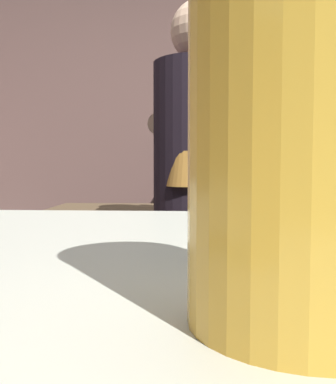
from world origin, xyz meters
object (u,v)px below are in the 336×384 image
Objects in this scene: mixing_bowl at (185,202)px; bottle_hot_sauce at (236,142)px; bottle_soy at (187,139)px; bottle_vinegar at (211,138)px; bottle_olive_oil at (257,139)px; pint_glass_near at (306,108)px; bartender at (200,203)px; chefs_knife at (263,210)px.

bottle_hot_sauce is (0.35, 1.13, 0.34)m from mixing_bowl.
bottle_hot_sauce is at bearing -1.76° from bottle_soy.
bottle_vinegar is 1.07× the size of bottle_olive_oil.
pint_glass_near is 3.14m from bottle_soy.
bartender is at bearing 90.59° from pint_glass_near.
bottle_olive_oil is at bearing 3.69° from bottle_vinegar.
bottle_olive_oil is at bearing 82.39° from pint_glass_near.
pint_glass_near is 3.15m from bottle_olive_oil.
bottle_vinegar is at bearing 88.55° from pint_glass_near.
chefs_knife is at bearing -96.65° from bottle_olive_oil.
bottle_hot_sauce reaches higher than chefs_knife.
bottle_olive_oil is (0.43, 1.68, 0.32)m from bartender.
mixing_bowl is at bearing -98.30° from bottle_vinegar.
bottle_soy reaches higher than pint_glass_near.
bartender reaches higher than bottle_vinegar.
mixing_bowl is 1.23m from bottle_hot_sauce.
bartender is 6.91× the size of bottle_soy.
bottle_soy is at bearing 177.93° from bottle_olive_oil.
bottle_soy is at bearing 101.07° from chefs_knife.
bottle_olive_oil is (0.15, 1.27, 0.38)m from chefs_knife.
bottle_olive_oil is 0.98× the size of bottle_soy.
chefs_knife is at bearing -89.91° from bottle_hot_sauce.
bottle_olive_oil is at bearing -2.81° from bottle_hot_sauce.
pint_glass_near reaches higher than chefs_knife.
bottle_soy is at bearing 21.43° from bartender.
mixing_bowl is (-0.07, 0.55, -0.04)m from bartender.
mixing_bowl is 0.80× the size of bottle_soy.
bottle_soy is (-0.51, 0.02, 0.00)m from bottle_olive_oil.
pint_glass_near reaches higher than mixing_bowl.
pint_glass_near is at bearing -91.45° from bottle_vinegar.
bottle_hot_sauce is at bearing 72.92° from mixing_bowl.
bottle_vinegar reaches higher than bottle_olive_oil.
chefs_knife is 1.33m from bottle_hot_sauce.
bottle_olive_oil is 0.51m from bottle_soy.
bottle_vinegar reaches higher than mixing_bowl.
chefs_knife is at bearing -15.87° from bartender.
pint_glass_near is at bearing -88.35° from bottle_soy.
pint_glass_near is at bearing -102.68° from chefs_knife.
bottle_vinegar reaches higher than pint_glass_near.
bottle_vinegar is 0.34m from bottle_olive_oil.
bottle_olive_oil is at bearing 4.51° from bartender.
chefs_knife is at bearing 81.73° from pint_glass_near.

